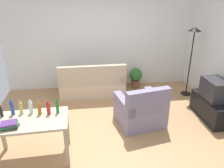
# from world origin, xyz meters

# --- Properties ---
(ground_plane) EXTENTS (5.20, 4.40, 0.02)m
(ground_plane) POSITION_xyz_m (0.00, 0.00, -0.01)
(ground_plane) COLOR tan
(wall_rear) EXTENTS (5.20, 0.10, 2.70)m
(wall_rear) POSITION_xyz_m (0.00, 2.20, 1.35)
(wall_rear) COLOR white
(wall_rear) RESTS_ON ground_plane
(couch) EXTENTS (1.71, 0.84, 0.92)m
(couch) POSITION_xyz_m (-0.29, 1.59, 0.31)
(couch) COLOR beige
(couch) RESTS_ON ground_plane
(tv_stand) EXTENTS (0.44, 1.10, 0.48)m
(tv_stand) POSITION_xyz_m (2.25, 0.03, 0.24)
(tv_stand) COLOR black
(tv_stand) RESTS_ON ground_plane
(tv) EXTENTS (0.41, 0.60, 0.44)m
(tv) POSITION_xyz_m (2.25, 0.03, 0.70)
(tv) COLOR #2D2D33
(tv) RESTS_ON tv_stand
(torchiere_lamp) EXTENTS (0.32, 0.32, 1.81)m
(torchiere_lamp) POSITION_xyz_m (2.25, 1.26, 1.41)
(torchiere_lamp) COLOR black
(torchiere_lamp) RESTS_ON ground_plane
(desk) EXTENTS (1.22, 0.74, 0.76)m
(desk) POSITION_xyz_m (-1.40, -0.77, 0.65)
(desk) COLOR #C6B28E
(desk) RESTS_ON ground_plane
(potted_plant) EXTENTS (0.36, 0.36, 0.57)m
(potted_plant) POSITION_xyz_m (0.98, 1.90, 0.33)
(potted_plant) COLOR brown
(potted_plant) RESTS_ON ground_plane
(armchair) EXTENTS (1.04, 1.00, 0.92)m
(armchair) POSITION_xyz_m (0.65, 0.01, 0.32)
(armchair) COLOR gray
(armchair) RESTS_ON ground_plane
(bottle_dark) EXTENTS (0.05, 0.05, 0.20)m
(bottle_dark) POSITION_xyz_m (-1.87, -0.60, 0.85)
(bottle_dark) COLOR black
(bottle_dark) RESTS_ON desk
(bottle_blue) EXTENTS (0.06, 0.06, 0.27)m
(bottle_blue) POSITION_xyz_m (-1.70, -0.56, 0.88)
(bottle_blue) COLOR #2347A3
(bottle_blue) RESTS_ON desk
(bottle_squat) EXTENTS (0.06, 0.06, 0.23)m
(bottle_squat) POSITION_xyz_m (-1.57, -0.55, 0.86)
(bottle_squat) COLOR #BCB24C
(bottle_squat) RESTS_ON desk
(bottle_clear) EXTENTS (0.06, 0.06, 0.25)m
(bottle_clear) POSITION_xyz_m (-1.41, -0.56, 0.87)
(bottle_clear) COLOR silver
(bottle_clear) RESTS_ON desk
(bottle_amber) EXTENTS (0.06, 0.06, 0.24)m
(bottle_amber) POSITION_xyz_m (-1.26, -0.61, 0.86)
(bottle_amber) COLOR #9E6019
(bottle_amber) RESTS_ON desk
(bottle_red) EXTENTS (0.06, 0.06, 0.24)m
(bottle_red) POSITION_xyz_m (-1.11, -0.63, 0.87)
(bottle_red) COLOR #AD2323
(bottle_red) RESTS_ON desk
(bottle_green) EXTENTS (0.05, 0.05, 0.26)m
(bottle_green) POSITION_xyz_m (-0.97, -0.60, 0.88)
(bottle_green) COLOR #1E722D
(bottle_green) RESTS_ON desk
(book_stack) EXTENTS (0.27, 0.22, 0.09)m
(book_stack) POSITION_xyz_m (-1.66, -0.95, 0.81)
(book_stack) COLOR #333338
(book_stack) RESTS_ON desk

